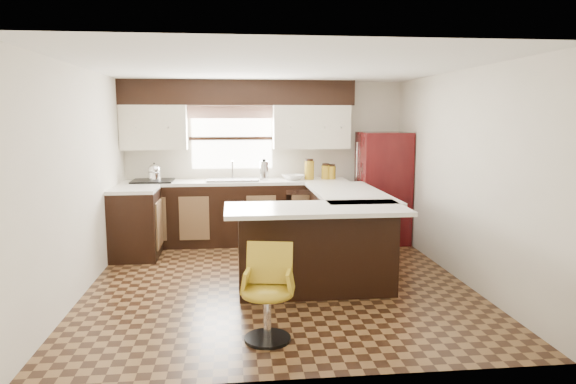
{
  "coord_description": "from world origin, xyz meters",
  "views": [
    {
      "loc": [
        -0.5,
        -5.63,
        1.87
      ],
      "look_at": [
        0.16,
        0.45,
        0.97
      ],
      "focal_mm": 32.0,
      "sensor_mm": 36.0,
      "label": 1
    }
  ],
  "objects": [
    {
      "name": "floor",
      "position": [
        0.0,
        0.0,
        0.0
      ],
      "size": [
        4.4,
        4.4,
        0.0
      ],
      "primitive_type": "plane",
      "color": "#49301A",
      "rests_on": "ground"
    },
    {
      "name": "canister_med",
      "position": [
        0.89,
        1.92,
        1.05
      ],
      "size": [
        0.13,
        0.13,
        0.21
      ],
      "primitive_type": "cylinder",
      "color": "#9E7A1A",
      "rests_on": "counter_back"
    },
    {
      "name": "wall_front",
      "position": [
        0.0,
        -2.2,
        1.2
      ],
      "size": [
        4.4,
        0.0,
        4.4
      ],
      "primitive_type": "plane",
      "rotation": [
        -1.57,
        0.0,
        0.0
      ],
      "color": "beige",
      "rests_on": "floor"
    },
    {
      "name": "cooktop",
      "position": [
        -1.65,
        1.88,
        0.96
      ],
      "size": [
        0.58,
        0.5,
        0.02
      ],
      "primitive_type": "cube",
      "color": "black",
      "rests_on": "counter_back"
    },
    {
      "name": "peninsula_long",
      "position": [
        0.9,
        0.62,
        0.45
      ],
      "size": [
        0.6,
        1.95,
        0.9
      ],
      "primitive_type": "cube",
      "color": "black",
      "rests_on": "floor"
    },
    {
      "name": "wall_left",
      "position": [
        -2.1,
        0.0,
        1.2
      ],
      "size": [
        0.0,
        4.4,
        4.4
      ],
      "primitive_type": "plane",
      "rotation": [
        1.57,
        0.0,
        1.57
      ],
      "color": "beige",
      "rests_on": "floor"
    },
    {
      "name": "counter_pen_return",
      "position": [
        0.35,
        -0.44,
        0.92
      ],
      "size": [
        1.89,
        0.84,
        0.04
      ],
      "primitive_type": "cube",
      "color": "silver",
      "rests_on": "peninsula_return"
    },
    {
      "name": "valance",
      "position": [
        -0.5,
        2.14,
        1.94
      ],
      "size": [
        1.3,
        0.06,
        0.18
      ],
      "primitive_type": "cube",
      "color": "#D19B93",
      "rests_on": "wall_back"
    },
    {
      "name": "canister_small",
      "position": [
        0.98,
        1.92,
        1.04
      ],
      "size": [
        0.12,
        0.12,
        0.19
      ],
      "primitive_type": "cylinder",
      "color": "#9E7A1A",
      "rests_on": "counter_back"
    },
    {
      "name": "upper_cab_right",
      "position": [
        0.68,
        2.03,
        1.72
      ],
      "size": [
        1.14,
        0.35,
        0.64
      ],
      "primitive_type": "cube",
      "color": "beige",
      "rests_on": "wall_back"
    },
    {
      "name": "kettle",
      "position": [
        -1.62,
        1.88,
        1.09
      ],
      "size": [
        0.18,
        0.18,
        0.25
      ],
      "primitive_type": null,
      "color": "silver",
      "rests_on": "cooktop"
    },
    {
      "name": "canister_large",
      "position": [
        0.64,
        1.92,
        1.08
      ],
      "size": [
        0.14,
        0.14,
        0.28
      ],
      "primitive_type": "cylinder",
      "color": "#9E7A1A",
      "rests_on": "counter_back"
    },
    {
      "name": "ceiling",
      "position": [
        0.0,
        0.0,
        2.4
      ],
      "size": [
        4.4,
        4.4,
        0.0
      ],
      "primitive_type": "plane",
      "rotation": [
        3.14,
        0.0,
        0.0
      ],
      "color": "silver",
      "rests_on": "wall_back"
    },
    {
      "name": "counter_pen_long",
      "position": [
        0.95,
        0.62,
        0.92
      ],
      "size": [
        0.84,
        1.95,
        0.04
      ],
      "primitive_type": "cube",
      "color": "silver",
      "rests_on": "peninsula_long"
    },
    {
      "name": "refrigerator",
      "position": [
        1.73,
        1.75,
        0.82
      ],
      "size": [
        0.71,
        0.68,
        1.65
      ],
      "primitive_type": "cube",
      "color": "#3D0A0B",
      "rests_on": "floor"
    },
    {
      "name": "counter_left",
      "position": [
        -1.8,
        1.25,
        0.92
      ],
      "size": [
        0.6,
        0.7,
        0.04
      ],
      "primitive_type": "cube",
      "color": "silver",
      "rests_on": "base_cab_left"
    },
    {
      "name": "soffit",
      "position": [
        -0.4,
        2.03,
        2.22
      ],
      "size": [
        3.4,
        0.35,
        0.36
      ],
      "primitive_type": "cube",
      "color": "black",
      "rests_on": "wall_back"
    },
    {
      "name": "sink",
      "position": [
        -0.5,
        1.88,
        0.96
      ],
      "size": [
        0.75,
        0.45,
        0.03
      ],
      "primitive_type": "cube",
      "color": "#B2B2B7",
      "rests_on": "counter_back"
    },
    {
      "name": "percolator",
      "position": [
        -0.04,
        1.9,
        1.08
      ],
      "size": [
        0.13,
        0.13,
        0.28
      ],
      "primitive_type": "cylinder",
      "color": "silver",
      "rests_on": "counter_back"
    },
    {
      "name": "upper_cab_left",
      "position": [
        -1.62,
        2.03,
        1.72
      ],
      "size": [
        0.94,
        0.35,
        0.64
      ],
      "primitive_type": "cube",
      "color": "beige",
      "rests_on": "wall_back"
    },
    {
      "name": "base_cab_left",
      "position": [
        -1.8,
        1.25,
        0.45
      ],
      "size": [
        0.6,
        0.7,
        0.9
      ],
      "primitive_type": "cube",
      "color": "black",
      "rests_on": "floor"
    },
    {
      "name": "mixing_bowl",
      "position": [
        0.4,
        1.9,
        0.98
      ],
      "size": [
        0.4,
        0.4,
        0.08
      ],
      "primitive_type": "imported",
      "rotation": [
        0.0,
        0.0,
        0.4
      ],
      "color": "white",
      "rests_on": "counter_back"
    },
    {
      "name": "wall_back",
      "position": [
        0.0,
        2.2,
        1.2
      ],
      "size": [
        4.4,
        0.0,
        4.4
      ],
      "primitive_type": "plane",
      "rotation": [
        1.57,
        0.0,
        0.0
      ],
      "color": "beige",
      "rests_on": "floor"
    },
    {
      "name": "base_cab_back",
      "position": [
        -0.45,
        1.9,
        0.45
      ],
      "size": [
        3.3,
        0.6,
        0.9
      ],
      "primitive_type": "cube",
      "color": "black",
      "rests_on": "floor"
    },
    {
      "name": "window_pane",
      "position": [
        -0.5,
        2.18,
        1.55
      ],
      "size": [
        1.2,
        0.02,
        0.9
      ],
      "primitive_type": "cube",
      "color": "white",
      "rests_on": "wall_back"
    },
    {
      "name": "dishwasher",
      "position": [
        0.55,
        1.61,
        0.43
      ],
      "size": [
        0.58,
        0.03,
        0.78
      ],
      "primitive_type": "cube",
      "color": "black",
      "rests_on": "floor"
    },
    {
      "name": "wall_right",
      "position": [
        2.1,
        0.0,
        1.2
      ],
      "size": [
        0.0,
        4.4,
        4.4
      ],
      "primitive_type": "plane",
      "rotation": [
        1.57,
        0.0,
        -1.57
      ],
      "color": "beige",
      "rests_on": "floor"
    },
    {
      "name": "bar_chair",
      "position": [
        -0.23,
        -1.52,
        0.41
      ],
      "size": [
        0.51,
        0.51,
        0.81
      ],
      "primitive_type": null,
      "rotation": [
        0.0,
        0.0,
        -0.19
      ],
      "color": "#B4941F",
      "rests_on": "floor"
    },
    {
      "name": "peninsula_return",
      "position": [
        0.38,
        -0.35,
        0.45
      ],
      "size": [
        1.65,
        0.6,
        0.9
      ],
      "primitive_type": "cube",
      "color": "black",
      "rests_on": "floor"
    },
    {
      "name": "counter_back",
      "position": [
        -0.45,
        1.9,
        0.92
      ],
      "size": [
        3.3,
        0.6,
        0.04
      ],
      "primitive_type": "cube",
      "color": "silver",
      "rests_on": "base_cab_back"
    }
  ]
}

